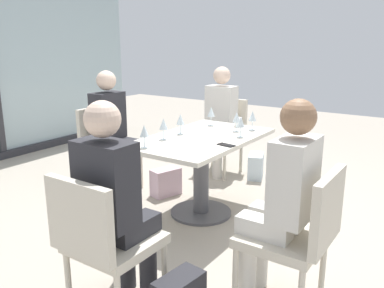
{
  "coord_description": "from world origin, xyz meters",
  "views": [
    {
      "loc": [
        -2.93,
        -1.88,
        1.57
      ],
      "look_at": [
        0.0,
        0.1,
        0.65
      ],
      "focal_mm": 38.02,
      "sensor_mm": 36.0,
      "label": 1
    }
  ],
  "objects": [
    {
      "name": "coffee_cup",
      "position": [
        0.56,
        -0.07,
        0.78
      ],
      "size": [
        0.08,
        0.08,
        0.09
      ],
      "primitive_type": "cylinder",
      "color": "white",
      "rests_on": "dining_table_main"
    },
    {
      "name": "handbag_1",
      "position": [
        0.19,
        0.55,
        0.14
      ],
      "size": [
        0.33,
        0.24,
        0.28
      ],
      "primitive_type": "cube",
      "rotation": [
        0.0,
        0.0,
        -0.3
      ],
      "color": "beige",
      "rests_on": "ground_plane"
    },
    {
      "name": "chair_far_right",
      "position": [
        1.21,
        0.47,
        0.5
      ],
      "size": [
        0.5,
        0.46,
        0.87
      ],
      "color": "beige",
      "rests_on": "ground_plane"
    },
    {
      "name": "person_side_end",
      "position": [
        -1.4,
        -0.31,
        0.7
      ],
      "size": [
        0.39,
        0.34,
        1.26
      ],
      "color": "#28282D",
      "rests_on": "ground_plane"
    },
    {
      "name": "chair_side_end",
      "position": [
        -1.5,
        -0.31,
        0.5
      ],
      "size": [
        0.5,
        0.46,
        0.87
      ],
      "color": "beige",
      "rests_on": "ground_plane"
    },
    {
      "name": "person_far_right",
      "position": [
        1.1,
        0.47,
        0.7
      ],
      "size": [
        0.39,
        0.34,
        1.26
      ],
      "color": "silver",
      "rests_on": "ground_plane"
    },
    {
      "name": "person_near_window",
      "position": [
        -0.0,
        1.09,
        0.7
      ],
      "size": [
        0.34,
        0.39,
        1.26
      ],
      "color": "#28282D",
      "rests_on": "ground_plane"
    },
    {
      "name": "chair_near_window",
      "position": [
        0.0,
        1.2,
        0.5
      ],
      "size": [
        0.46,
        0.51,
        0.87
      ],
      "color": "beige",
      "rests_on": "ground_plane"
    },
    {
      "name": "chair_front_left",
      "position": [
        -0.81,
        -1.2,
        0.5
      ],
      "size": [
        0.46,
        0.5,
        0.87
      ],
      "color": "beige",
      "rests_on": "ground_plane"
    },
    {
      "name": "wine_glass_5",
      "position": [
        -0.56,
        0.18,
        0.86
      ],
      "size": [
        0.07,
        0.07,
        0.18
      ],
      "color": "silver",
      "rests_on": "dining_table_main"
    },
    {
      "name": "person_front_left",
      "position": [
        -0.81,
        -1.09,
        0.7
      ],
      "size": [
        0.34,
        0.39,
        1.26
      ],
      "color": "silver",
      "rests_on": "ground_plane"
    },
    {
      "name": "wine_glass_2",
      "position": [
        0.19,
        -0.29,
        0.86
      ],
      "size": [
        0.07,
        0.07,
        0.18
      ],
      "color": "silver",
      "rests_on": "dining_table_main"
    },
    {
      "name": "wine_glass_6",
      "position": [
        0.5,
        -0.25,
        0.86
      ],
      "size": [
        0.07,
        0.07,
        0.18
      ],
      "color": "silver",
      "rests_on": "dining_table_main"
    },
    {
      "name": "wine_glass_0",
      "position": [
        0.36,
        -0.15,
        0.86
      ],
      "size": [
        0.07,
        0.07,
        0.18
      ],
      "color": "silver",
      "rests_on": "dining_table_main"
    },
    {
      "name": "ground_plane",
      "position": [
        0.0,
        0.0,
        0.0
      ],
      "size": [
        12.0,
        12.0,
        0.0
      ],
      "primitive_type": "plane",
      "color": "#A89E8E"
    },
    {
      "name": "dining_table_main",
      "position": [
        0.0,
        0.0,
        0.54
      ],
      "size": [
        1.36,
        0.81,
        0.73
      ],
      "color": "silver",
      "rests_on": "ground_plane"
    },
    {
      "name": "wine_glass_4",
      "position": [
        -0.26,
        0.22,
        0.86
      ],
      "size": [
        0.07,
        0.07,
        0.18
      ],
      "color": "silver",
      "rests_on": "dining_table_main"
    },
    {
      "name": "wine_glass_1",
      "position": [
        -0.01,
        0.22,
        0.86
      ],
      "size": [
        0.07,
        0.07,
        0.18
      ],
      "color": "silver",
      "rests_on": "dining_table_main"
    },
    {
      "name": "cell_phone_on_table",
      "position": [
        -0.14,
        -0.33,
        0.73
      ],
      "size": [
        0.09,
        0.15,
        0.01
      ],
      "primitive_type": "cube",
      "rotation": [
        0.0,
        0.0,
        -0.15
      ],
      "color": "black",
      "rests_on": "dining_table_main"
    },
    {
      "name": "handbag_2",
      "position": [
        1.2,
        0.02,
        0.14
      ],
      "size": [
        0.34,
        0.26,
        0.28
      ],
      "primitive_type": "cube",
      "rotation": [
        0.0,
        0.0,
        0.36
      ],
      "color": "silver",
      "rests_on": "ground_plane"
    },
    {
      "name": "wine_glass_3",
      "position": [
        0.46,
        0.18,
        0.86
      ],
      "size": [
        0.07,
        0.07,
        0.18
      ],
      "color": "silver",
      "rests_on": "dining_table_main"
    }
  ]
}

